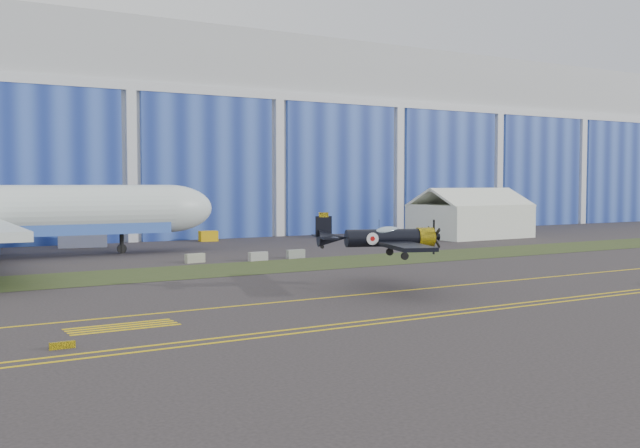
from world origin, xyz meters
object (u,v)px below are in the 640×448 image
tent (470,213)px  tug (208,236)px  warbird (383,238)px  shipping_container (82,237)px

tent → tug: size_ratio=6.62×
warbird → tug: 49.70m
shipping_container → tug: (16.80, 0.78, -0.53)m
tent → shipping_container: tent is taller
shipping_container → tug: 16.83m
tent → shipping_container: 53.43m
warbird → shipping_container: 49.52m
tent → tug: 37.56m
shipping_container → tug: bearing=13.0°
warbird → tent: 55.45m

